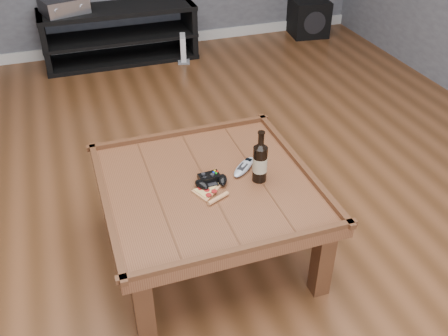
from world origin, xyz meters
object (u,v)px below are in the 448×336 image
object	(u,v)px
beer_bottle	(260,161)
subwoofer	(309,17)
coffee_table	(208,193)
game_console	(183,49)
game_controller	(211,180)
smartphone	(208,180)
pizza_slice	(208,192)
media_console	(120,35)
av_receiver	(64,5)
remote_control	(244,167)

from	to	relation	value
beer_bottle	subwoofer	bearing A→B (deg)	58.57
subwoofer	beer_bottle	bearing A→B (deg)	-114.46
coffee_table	beer_bottle	bearing A→B (deg)	-11.49
game_console	game_controller	bearing A→B (deg)	-88.01
subwoofer	game_console	xyz separation A→B (m)	(-1.44, -0.26, -0.07)
beer_bottle	subwoofer	distance (m)	3.36
coffee_table	smartphone	xyz separation A→B (m)	(0.00, 0.01, 0.07)
pizza_slice	smartphone	bearing A→B (deg)	50.66
media_console	av_receiver	bearing A→B (deg)	-179.41
pizza_slice	game_console	distance (m)	2.69
smartphone	game_console	xyz separation A→B (m)	(0.54, 2.52, -0.35)
av_receiver	game_console	world-z (taller)	av_receiver
media_console	game_console	xyz separation A→B (m)	(0.55, -0.22, -0.13)
pizza_slice	media_console	bearing A→B (deg)	66.00
subwoofer	game_console	size ratio (longest dim) A/B	1.65
remote_control	media_console	bearing A→B (deg)	140.64
coffee_table	media_console	bearing A→B (deg)	90.00
game_controller	beer_bottle	bearing A→B (deg)	-13.54
coffee_table	media_console	xyz separation A→B (m)	(0.00, 2.75, -0.15)
beer_bottle	remote_control	size ratio (longest dim) A/B	1.49
av_receiver	subwoofer	bearing A→B (deg)	-15.23
beer_bottle	smartphone	xyz separation A→B (m)	(-0.24, 0.06, -0.10)
media_console	remote_control	size ratio (longest dim) A/B	7.78
smartphone	beer_bottle	bearing A→B (deg)	-17.57
pizza_slice	av_receiver	distance (m)	2.85
game_controller	smartphone	bearing A→B (deg)	106.64
smartphone	subwoofer	xyz separation A→B (m)	(1.98, 2.78, -0.28)
beer_bottle	game_console	size ratio (longest dim) A/B	1.08
coffee_table	remote_control	world-z (taller)	remote_control
media_console	pizza_slice	xyz separation A→B (m)	(-0.02, -2.83, 0.21)
remote_control	subwoofer	world-z (taller)	remote_control
remote_control	av_receiver	distance (m)	2.77
media_console	beer_bottle	xyz separation A→B (m)	(0.24, -2.80, 0.31)
remote_control	smartphone	bearing A→B (deg)	-121.90
beer_bottle	game_controller	bearing A→B (deg)	169.96
game_controller	av_receiver	world-z (taller)	av_receiver
coffee_table	game_controller	world-z (taller)	game_controller
beer_bottle	smartphone	bearing A→B (deg)	164.95
remote_control	game_console	distance (m)	2.52
game_controller	av_receiver	size ratio (longest dim) A/B	0.41
game_console	pizza_slice	bearing A→B (deg)	-88.43
media_console	coffee_table	bearing A→B (deg)	-90.00
coffee_table	remote_control	xyz separation A→B (m)	(0.21, 0.06, 0.07)
coffee_table	pizza_slice	xyz separation A→B (m)	(-0.02, -0.08, 0.07)
media_console	smartphone	xyz separation A→B (m)	(0.00, -2.74, 0.21)
beer_bottle	game_controller	world-z (taller)	beer_bottle
smartphone	remote_control	bearing A→B (deg)	9.31
media_console	game_console	world-z (taller)	media_console
pizza_slice	beer_bottle	bearing A→B (deg)	-18.06
game_controller	smartphone	size ratio (longest dim) A/B	1.40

